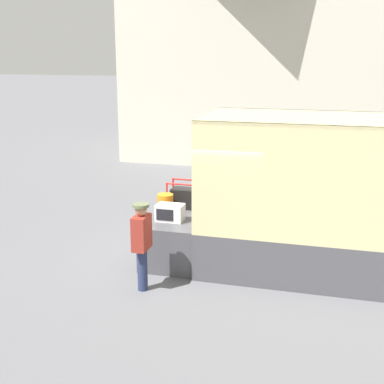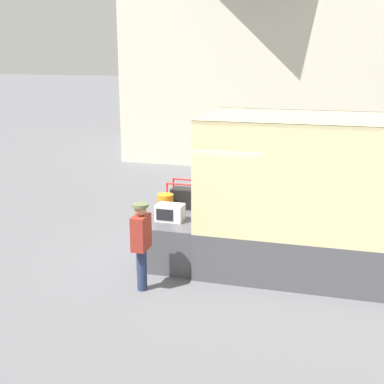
{
  "view_description": "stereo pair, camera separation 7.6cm",
  "coord_description": "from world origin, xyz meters",
  "px_view_note": "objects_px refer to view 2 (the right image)",
  "views": [
    {
      "loc": [
        2.49,
        -10.09,
        4.16
      ],
      "look_at": [
        -0.26,
        -0.2,
        1.46
      ],
      "focal_mm": 50.0,
      "sensor_mm": 36.0,
      "label": 1
    },
    {
      "loc": [
        2.56,
        -10.07,
        4.16
      ],
      "look_at": [
        -0.26,
        -0.2,
        1.46
      ],
      "focal_mm": 50.0,
      "sensor_mm": 36.0,
      "label": 2
    }
  ],
  "objects_px": {
    "microwave": "(170,213)",
    "worker_person": "(141,238)",
    "orange_bucket": "(165,203)",
    "portable_generator": "(186,198)"
  },
  "relations": [
    {
      "from": "orange_bucket",
      "to": "worker_person",
      "type": "relative_size",
      "value": 0.24
    },
    {
      "from": "microwave",
      "to": "worker_person",
      "type": "xyz_separation_m",
      "value": [
        -0.1,
        -1.33,
        -0.09
      ]
    },
    {
      "from": "microwave",
      "to": "worker_person",
      "type": "distance_m",
      "value": 1.33
    },
    {
      "from": "microwave",
      "to": "worker_person",
      "type": "height_order",
      "value": "worker_person"
    },
    {
      "from": "orange_bucket",
      "to": "portable_generator",
      "type": "bearing_deg",
      "value": 54.19
    },
    {
      "from": "microwave",
      "to": "orange_bucket",
      "type": "relative_size",
      "value": 1.39
    },
    {
      "from": "microwave",
      "to": "portable_generator",
      "type": "relative_size",
      "value": 0.77
    },
    {
      "from": "portable_generator",
      "to": "worker_person",
      "type": "height_order",
      "value": "worker_person"
    },
    {
      "from": "orange_bucket",
      "to": "worker_person",
      "type": "xyz_separation_m",
      "value": [
        0.17,
        -1.84,
        -0.12
      ]
    },
    {
      "from": "microwave",
      "to": "portable_generator",
      "type": "xyz_separation_m",
      "value": [
        0.05,
        0.96,
        0.05
      ]
    }
  ]
}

